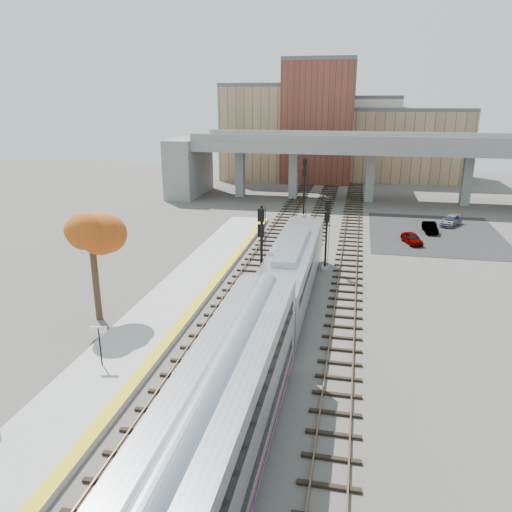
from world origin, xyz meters
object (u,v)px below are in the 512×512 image
at_px(coach, 195,488).
at_px(signal_mast_far, 304,187).
at_px(car_a, 412,238).
at_px(car_c, 451,221).
at_px(locomotive, 292,269).
at_px(signal_mast_near, 261,255).
at_px(signal_mast_mid, 326,237).
at_px(car_b, 430,227).
at_px(tree, 92,240).

height_order(coach, signal_mast_far, signal_mast_far).
bearing_deg(car_a, car_c, 41.24).
bearing_deg(locomotive, signal_mast_near, -153.35).
height_order(signal_mast_near, signal_mast_mid, signal_mast_near).
bearing_deg(car_c, car_b, -95.75).
xyz_separation_m(coach, signal_mast_near, (-2.10, 21.55, 0.76)).
height_order(signal_mast_mid, tree, tree).
bearing_deg(locomotive, tree, -152.53).
height_order(locomotive, car_a, locomotive).
relative_size(car_a, car_c, 0.85).
relative_size(tree, car_b, 2.17).
bearing_deg(signal_mast_mid, car_b, 54.72).
height_order(locomotive, tree, tree).
relative_size(coach, car_c, 6.43).
distance_m(locomotive, tree, 14.17).
height_order(coach, car_b, coach).
xyz_separation_m(locomotive, tree, (-12.24, -6.36, 3.27)).
distance_m(signal_mast_near, car_c, 31.85).
xyz_separation_m(signal_mast_near, tree, (-10.14, -5.31, 1.99)).
bearing_deg(signal_mast_near, coach, -84.43).
bearing_deg(tree, signal_mast_far, 72.85).
bearing_deg(signal_mast_far, signal_mast_near, -90.00).
bearing_deg(locomotive, car_b, 60.05).
bearing_deg(car_a, tree, -152.69).
height_order(tree, car_a, tree).
bearing_deg(locomotive, car_c, 59.15).
xyz_separation_m(signal_mast_mid, signal_mast_far, (-4.10, 19.65, 0.74)).
relative_size(car_b, car_c, 0.89).
distance_m(coach, car_c, 50.51).
height_order(signal_mast_near, signal_mast_far, signal_mast_far).
distance_m(signal_mast_near, signal_mast_far, 27.55).
xyz_separation_m(car_b, car_c, (2.75, 3.84, -0.00)).
xyz_separation_m(signal_mast_far, car_b, (14.58, -4.83, -3.12)).
height_order(locomotive, signal_mast_near, signal_mast_near).
relative_size(coach, tree, 3.35).
relative_size(locomotive, car_c, 4.90).
relative_size(signal_mast_mid, tree, 0.85).
bearing_deg(car_c, signal_mast_far, -153.39).
distance_m(locomotive, car_a, 19.62).
xyz_separation_m(signal_mast_mid, car_b, (10.48, 14.82, -2.38)).
bearing_deg(locomotive, car_a, 58.79).
xyz_separation_m(coach, tree, (-12.24, 16.24, 2.75)).
xyz_separation_m(signal_mast_far, car_c, (17.34, -0.99, -3.13)).
bearing_deg(signal_mast_far, car_b, -18.32).
bearing_deg(tree, signal_mast_mid, 42.86).
relative_size(signal_mast_far, tree, 0.99).
bearing_deg(car_b, signal_mast_near, -127.19).
relative_size(locomotive, signal_mast_near, 2.67).
distance_m(car_a, car_b, 5.47).
distance_m(coach, car_a, 40.67).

